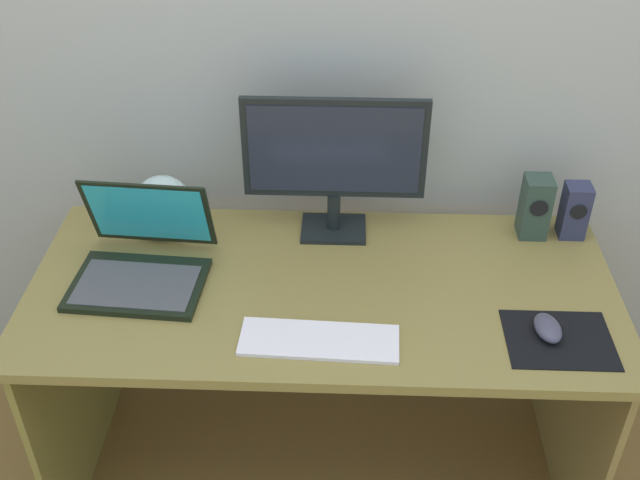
# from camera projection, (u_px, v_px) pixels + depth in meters

# --- Properties ---
(ground_plane) EXTENTS (8.00, 8.00, 0.00)m
(ground_plane) POSITION_uv_depth(u_px,v_px,m) (322.00, 466.00, 2.37)
(ground_plane) COLOR brown
(wall_back) EXTENTS (6.00, 0.04, 2.50)m
(wall_back) POSITION_uv_depth(u_px,v_px,m) (329.00, 24.00, 1.99)
(wall_back) COLOR #A8A8A8
(wall_back) RESTS_ON ground_plane
(desk) EXTENTS (1.50, 0.68, 0.72)m
(desk) POSITION_uv_depth(u_px,v_px,m) (322.00, 327.00, 2.03)
(desk) COLOR olive
(desk) RESTS_ON ground_plane
(monitor) EXTENTS (0.49, 0.14, 0.40)m
(monitor) POSITION_uv_depth(u_px,v_px,m) (334.00, 159.00, 2.01)
(monitor) COLOR black
(monitor) RESTS_ON desk
(speaker_right) EXTENTS (0.07, 0.07, 0.16)m
(speaker_right) POSITION_uv_depth(u_px,v_px,m) (574.00, 211.00, 2.09)
(speaker_right) COLOR #2B2F4E
(speaker_right) RESTS_ON desk
(speaker_near_monitor) EXTENTS (0.08, 0.08, 0.18)m
(speaker_near_monitor) POSITION_uv_depth(u_px,v_px,m) (535.00, 207.00, 2.08)
(speaker_near_monitor) COLOR #2D4038
(speaker_near_monitor) RESTS_ON desk
(laptop) EXTENTS (0.35, 0.33, 0.24)m
(laptop) POSITION_uv_depth(u_px,v_px,m) (142.00, 260.00, 1.96)
(laptop) COLOR black
(laptop) RESTS_ON desk
(fishbowl) EXTENTS (0.17, 0.17, 0.17)m
(fishbowl) POSITION_uv_depth(u_px,v_px,m) (163.00, 206.00, 2.11)
(fishbowl) COLOR silver
(fishbowl) RESTS_ON desk
(keyboard_external) EXTENTS (0.38, 0.14, 0.01)m
(keyboard_external) POSITION_uv_depth(u_px,v_px,m) (320.00, 340.00, 1.78)
(keyboard_external) COLOR white
(keyboard_external) RESTS_ON desk
(mousepad) EXTENTS (0.25, 0.20, 0.00)m
(mousepad) POSITION_uv_depth(u_px,v_px,m) (559.00, 339.00, 1.79)
(mousepad) COLOR black
(mousepad) RESTS_ON desk
(mouse) EXTENTS (0.07, 0.11, 0.04)m
(mouse) POSITION_uv_depth(u_px,v_px,m) (548.00, 328.00, 1.79)
(mouse) COLOR #434056
(mouse) RESTS_ON mousepad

